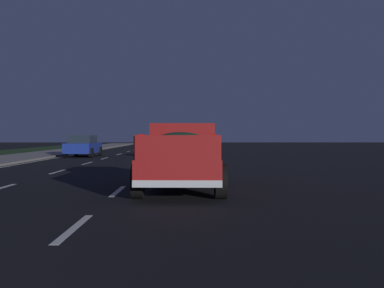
% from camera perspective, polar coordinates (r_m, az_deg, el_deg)
% --- Properties ---
extents(ground, '(144.00, 144.00, 0.00)m').
position_cam_1_polar(ground, '(30.16, -7.74, -1.85)').
color(ground, black).
extents(sidewalk_shoulder, '(108.00, 4.00, 0.12)m').
position_cam_1_polar(sidewalk_shoulder, '(31.91, -21.15, -1.64)').
color(sidewalk_shoulder, gray).
rests_on(sidewalk_shoulder, ground).
extents(lane_markings, '(108.00, 7.04, 0.01)m').
position_cam_1_polar(lane_markings, '(33.84, -12.18, -1.54)').
color(lane_markings, silver).
rests_on(lane_markings, ground).
extents(pickup_truck, '(5.49, 2.40, 1.87)m').
position_cam_1_polar(pickup_truck, '(13.03, -1.22, -1.33)').
color(pickup_truck, maroon).
rests_on(pickup_truck, ground).
extents(sedan_blue, '(4.44, 2.08, 1.54)m').
position_cam_1_polar(sedan_blue, '(34.10, -13.21, -0.21)').
color(sedan_blue, navy).
rests_on(sedan_blue, ground).
extents(sedan_tan, '(4.40, 2.02, 1.54)m').
position_cam_1_polar(sedan_tan, '(31.39, -1.50, -0.29)').
color(sedan_tan, '#9E845B').
rests_on(sedan_tan, ground).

